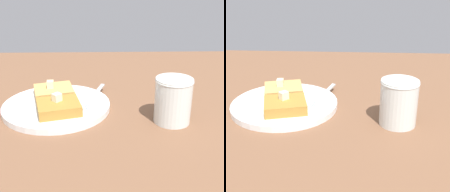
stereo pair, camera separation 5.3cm
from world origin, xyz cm
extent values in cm
cube|color=brown|center=(0.00, 0.00, 1.03)|extent=(106.35, 106.35, 2.07)
cylinder|color=white|center=(2.61, 10.91, 2.76)|extent=(24.24, 24.24, 1.38)
torus|color=#294E6C|center=(2.61, 10.91, 3.04)|extent=(24.24, 24.24, 0.80)
cube|color=#A77730|center=(-1.67, 9.78, 4.55)|extent=(10.02, 10.61, 2.22)
cube|color=tan|center=(6.90, 12.05, 4.55)|extent=(10.02, 10.61, 2.22)
cube|color=#F0EAC8|center=(-0.91, 10.14, 6.51)|extent=(2.28, 2.27, 1.70)
cube|color=beige|center=(6.97, 12.76, 6.51)|extent=(1.83, 1.68, 1.70)
cube|color=silver|center=(9.37, 1.70, 3.62)|extent=(9.87, 3.55, 0.36)
cube|color=silver|center=(3.20, 3.42, 3.62)|extent=(3.29, 2.87, 0.36)
cube|color=silver|center=(0.09, 3.43, 3.62)|extent=(3.17, 1.17, 0.36)
cube|color=silver|center=(0.24, 3.96, 3.62)|extent=(3.17, 1.17, 0.36)
cube|color=silver|center=(0.38, 4.49, 3.62)|extent=(3.17, 1.17, 0.36)
cube|color=silver|center=(0.53, 5.02, 3.62)|extent=(3.17, 1.17, 0.36)
cylinder|color=#562D0A|center=(-3.93, -14.09, 5.29)|extent=(6.98, 6.98, 6.44)
cylinder|color=silver|center=(-3.93, -14.09, 6.82)|extent=(7.59, 7.59, 9.50)
torus|color=silver|center=(-3.93, -14.09, 11.12)|extent=(7.78, 7.78, 0.50)
camera|label=1|loc=(-62.25, 0.04, 32.49)|focal=50.00mm
camera|label=2|loc=(-62.16, -5.24, 32.49)|focal=50.00mm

